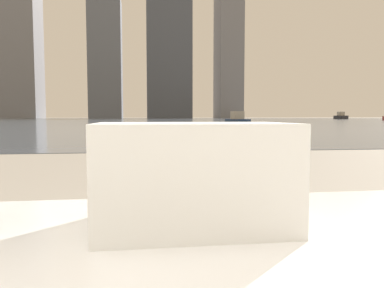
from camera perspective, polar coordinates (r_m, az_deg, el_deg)
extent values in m
cube|color=white|center=(0.59, 0.15, -10.48)|extent=(0.29, 0.19, 0.04)
cube|color=white|center=(0.58, 0.15, -6.67)|extent=(0.29, 0.19, 0.04)
cube|color=white|center=(0.57, 0.15, -2.75)|extent=(0.29, 0.19, 0.04)
cube|color=white|center=(0.57, 0.15, 1.24)|extent=(0.29, 0.19, 0.04)
cube|color=slate|center=(61.82, -7.58, 3.63)|extent=(180.00, 110.00, 0.01)
cube|color=#2D2D33|center=(91.53, 21.72, 3.81)|extent=(1.89, 4.50, 0.77)
cube|color=#B2A893|center=(91.53, 21.74, 4.32)|extent=(1.24, 1.74, 0.88)
cube|color=navy|center=(24.92, 6.91, 3.27)|extent=(1.11, 2.66, 0.45)
cube|color=#B2A893|center=(24.92, 6.92, 4.39)|extent=(0.73, 1.02, 0.52)
cube|color=slate|center=(127.12, -24.88, 18.78)|extent=(10.63, 11.74, 66.66)
cube|color=slate|center=(119.53, -13.02, 12.53)|extent=(9.51, 12.20, 36.10)
cube|color=#4C515B|center=(119.73, -3.51, 13.54)|extent=(13.85, 6.56, 39.92)
cube|color=slate|center=(124.78, 5.59, 18.24)|extent=(7.31, 11.80, 61.65)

